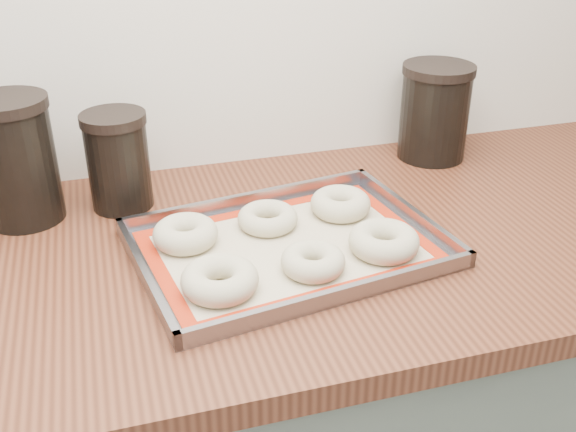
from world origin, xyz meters
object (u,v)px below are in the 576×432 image
object	(u,v)px
bagel_back_right	(340,204)
bagel_back_mid	(268,218)
canister_left	(16,160)
bagel_front_right	(384,241)
canister_right	(435,112)
canister_mid	(118,161)
bagel_back_left	(185,234)
bagel_front_left	(220,280)
baking_tray	(288,246)
bagel_front_mid	(313,261)

from	to	relation	value
bagel_back_right	bagel_back_mid	bearing A→B (deg)	-175.70
bagel_back_right	canister_left	distance (m)	0.54
bagel_front_right	canister_left	distance (m)	0.60
canister_right	canister_left	bearing A→B (deg)	-176.47
bagel_back_right	canister_mid	bearing A→B (deg)	157.63
bagel_front_right	canister_right	xyz separation A→B (m)	(0.25, 0.33, 0.07)
bagel_back_left	canister_left	distance (m)	0.31
bagel_back_right	bagel_back_left	bearing A→B (deg)	-173.83
bagel_back_left	canister_left	size ratio (longest dim) A/B	0.48
bagel_front_left	canister_right	world-z (taller)	canister_right
bagel_back_left	canister_right	distance (m)	0.58
baking_tray	bagel_front_left	bearing A→B (deg)	-144.89
bagel_front_left	canister_mid	xyz separation A→B (m)	(-0.11, 0.31, 0.06)
bagel_front_mid	baking_tray	bearing A→B (deg)	101.97
bagel_front_left	canister_left	bearing A→B (deg)	130.71
canister_left	canister_right	size ratio (longest dim) A/B	1.12
bagel_front_left	canister_right	bearing A→B (deg)	35.47
bagel_front_right	bagel_back_right	xyz separation A→B (m)	(-0.02, 0.14, -0.00)
bagel_front_left	bagel_back_mid	world-z (taller)	bagel_front_left
canister_left	canister_right	distance (m)	0.78
bagel_front_right	canister_mid	bearing A→B (deg)	142.84
baking_tray	bagel_back_left	bearing A→B (deg)	160.27
canister_right	bagel_back_mid	bearing A→B (deg)	-153.12
bagel_front_mid	bagel_front_right	bearing A→B (deg)	9.97
bagel_front_left	canister_left	world-z (taller)	canister_left
baking_tray	canister_left	xyz separation A→B (m)	(-0.39, 0.23, 0.10)
bagel_front_right	bagel_front_mid	bearing A→B (deg)	-170.03
bagel_back_left	bagel_back_mid	bearing A→B (deg)	7.92
canister_mid	canister_right	size ratio (longest dim) A/B	0.89
bagel_front_mid	bagel_front_right	xyz separation A→B (m)	(0.12, 0.02, 0.00)
bagel_back_left	canister_right	bearing A→B (deg)	22.40
bagel_front_mid	canister_right	xyz separation A→B (m)	(0.37, 0.35, 0.07)
canister_left	bagel_back_left	bearing A→B (deg)	-35.23
canister_mid	baking_tray	bearing A→B (deg)	-44.13
bagel_front_mid	canister_right	distance (m)	0.51
bagel_front_mid	bagel_back_left	size ratio (longest dim) A/B	0.93
canister_left	canister_right	bearing A→B (deg)	3.53
canister_right	bagel_front_left	bearing A→B (deg)	-144.53
bagel_back_right	canister_left	size ratio (longest dim) A/B	0.48
bagel_front_left	canister_left	xyz separation A→B (m)	(-0.27, 0.31, 0.08)
baking_tray	bagel_back_left	xyz separation A→B (m)	(-0.15, 0.05, 0.02)
bagel_front_left	bagel_front_mid	bearing A→B (deg)	4.99
canister_left	canister_right	xyz separation A→B (m)	(0.78, 0.05, -0.01)
bagel_back_mid	baking_tray	bearing A→B (deg)	-79.73
bagel_front_right	canister_mid	distance (m)	0.47
bagel_back_mid	bagel_back_left	bearing A→B (deg)	-172.08
canister_mid	bagel_front_mid	bearing A→B (deg)	-50.40
baking_tray	canister_right	size ratio (longest dim) A/B	2.67
baking_tray	bagel_back_right	bearing A→B (deg)	35.37
baking_tray	canister_right	bearing A→B (deg)	35.59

